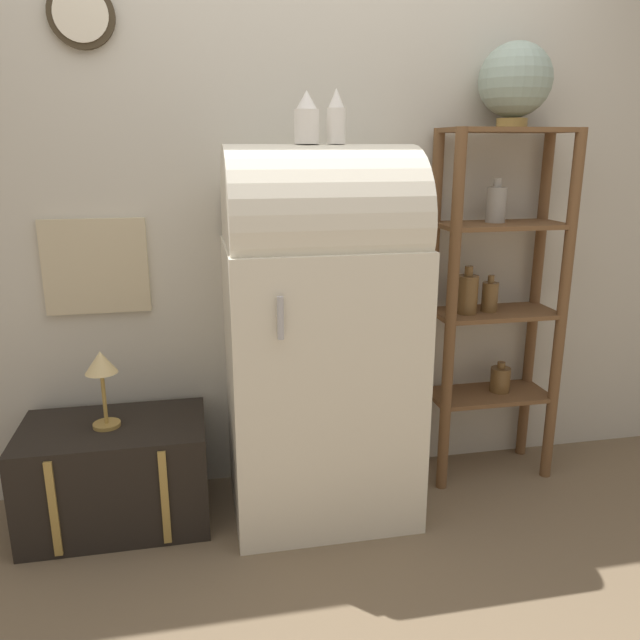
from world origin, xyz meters
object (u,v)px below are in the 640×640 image
suitcase_trunk (117,474)px  vase_left (307,119)px  refrigerator (320,333)px  globe (515,81)px  desk_lamp (101,370)px  vase_center (336,118)px

suitcase_trunk → vase_left: size_ratio=3.86×
refrigerator → globe: bearing=11.1°
refrigerator → vase_left: 0.85m
desk_lamp → globe: bearing=4.6°
vase_left → refrigerator: bearing=5.1°
refrigerator → globe: globe is taller
refrigerator → vase_center: vase_center is taller
refrigerator → globe: size_ratio=4.45×
refrigerator → globe: (0.88, 0.17, 1.01)m
suitcase_trunk → vase_center: 1.70m
suitcase_trunk → vase_left: vase_left is taller
suitcase_trunk → globe: bearing=4.3°
vase_left → globe: bearing=10.8°
desk_lamp → suitcase_trunk: bearing=22.8°
suitcase_trunk → desk_lamp: 0.47m
vase_left → vase_center: bearing=1.3°
suitcase_trunk → vase_left: 1.64m
refrigerator → vase_left: bearing=-174.9°
suitcase_trunk → refrigerator: bearing=-2.7°
vase_center → desk_lamp: (-0.95, 0.03, -0.96)m
suitcase_trunk → vase_center: (0.93, -0.04, 1.43)m
globe → suitcase_trunk: bearing=-175.7°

